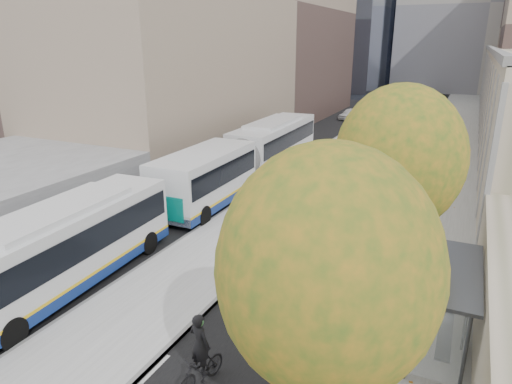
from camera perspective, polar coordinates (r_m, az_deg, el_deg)
The scene contains 10 objects.
bus_platform at distance 39.22m, azimuth 10.73°, elevation 4.99°, with size 4.25×150.00×0.15m, color #A4A4A4.
sidewalk at distance 38.11m, azimuth 22.42°, elevation 3.48°, with size 4.75×150.00×0.08m, color gray.
building_midrise at distance 51.49m, azimuth -8.47°, elevation 22.13°, with size 24.00×46.00×25.00m, color gray.
building_far_block at distance 98.24m, azimuth 27.18°, elevation 19.98°, with size 30.00×18.00×30.00m, color gray.
bus_shelter at distance 14.62m, azimuth 23.32°, elevation -10.52°, with size 1.90×4.40×2.53m.
tree_b at distance 8.24m, azimuth 8.94°, elevation -9.62°, with size 4.00×4.00×6.97m.
tree_c at distance 15.59m, azimuth 17.47°, elevation 4.03°, with size 4.20×4.20×7.28m.
bus_far at distance 30.25m, azimuth -0.82°, elevation 4.66°, with size 3.12×19.22×3.20m.
cyclist at distance 12.98m, azimuth -6.97°, elevation -20.13°, with size 0.85×1.80×2.22m.
distant_car at distance 56.56m, azimuth 11.71°, elevation 9.54°, with size 1.54×3.83×1.30m, color silver.
Camera 1 is at (5.52, -2.05, 8.86)m, focal length 32.00 mm.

